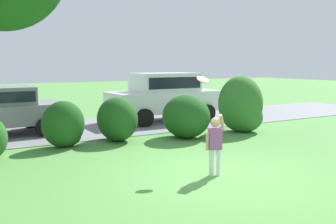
# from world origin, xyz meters

# --- Properties ---
(ground_plane) EXTENTS (80.00, 80.00, 0.00)m
(ground_plane) POSITION_xyz_m (0.00, 0.00, 0.00)
(ground_plane) COLOR #518E42
(driveway_strip) EXTENTS (28.00, 4.40, 0.02)m
(driveway_strip) POSITION_xyz_m (0.00, 6.88, 0.01)
(driveway_strip) COLOR slate
(driveway_strip) RESTS_ON ground
(shrub_centre_left) EXTENTS (1.18, 0.95, 1.28)m
(shrub_centre_left) POSITION_xyz_m (-2.02, 4.28, 0.59)
(shrub_centre_left) COLOR #1E511C
(shrub_centre_left) RESTS_ON ground
(shrub_centre) EXTENTS (1.17, 1.40, 1.31)m
(shrub_centre) POSITION_xyz_m (-0.43, 4.31, 0.66)
(shrub_centre) COLOR #1E511C
(shrub_centre) RESTS_ON ground
(shrub_centre_right) EXTENTS (1.44, 1.58, 1.33)m
(shrub_centre_right) POSITION_xyz_m (1.59, 3.70, 0.67)
(shrub_centre_right) COLOR #1E511C
(shrub_centre_right) RESTS_ON ground
(shrub_far_end) EXTENTS (1.50, 1.49, 1.89)m
(shrub_far_end) POSITION_xyz_m (3.80, 3.67, 0.84)
(shrub_far_end) COLOR #33702B
(shrub_far_end) RESTS_ON ground
(parked_suv) EXTENTS (4.70, 2.11, 1.92)m
(parked_suv) POSITION_xyz_m (2.77, 7.06, 1.08)
(parked_suv) COLOR white
(parked_suv) RESTS_ON ground
(child_thrower) EXTENTS (0.48, 0.24, 1.29)m
(child_thrower) POSITION_xyz_m (-0.11, -0.02, 0.72)
(child_thrower) COLOR white
(child_thrower) RESTS_ON ground
(frisbee) EXTENTS (0.29, 0.26, 0.16)m
(frisbee) POSITION_xyz_m (0.11, 0.74, 1.94)
(frisbee) COLOR red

